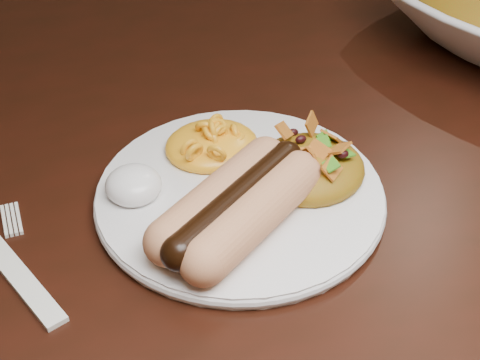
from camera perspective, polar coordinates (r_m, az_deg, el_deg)
name	(u,v)px	position (r m, az deg, el deg)	size (l,w,h in m)	color
table	(312,212)	(0.70, 5.57, -2.51)	(1.60, 0.90, 0.75)	black
plate	(240,196)	(0.56, 0.00, -1.25)	(0.22, 0.22, 0.01)	white
hotdog	(237,205)	(0.51, -0.24, -1.94)	(0.12, 0.12, 0.03)	tan
mac_and_cheese	(211,135)	(0.59, -2.23, 3.52)	(0.08, 0.07, 0.03)	yellow
sour_cream	(133,180)	(0.55, -8.30, 0.01)	(0.04, 0.04, 0.03)	white
taco_salad	(310,160)	(0.56, 5.42, 1.58)	(0.09, 0.08, 0.04)	#A33008
fork	(22,280)	(0.52, -16.56, -7.46)	(0.02, 0.16, 0.00)	white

